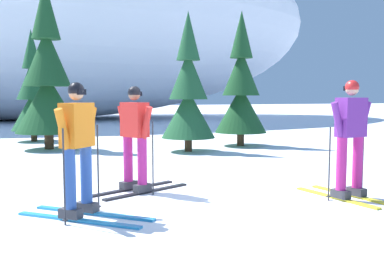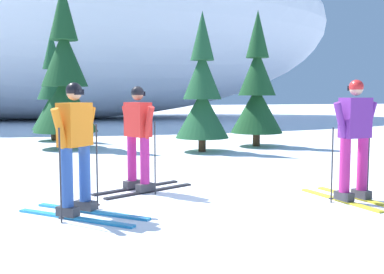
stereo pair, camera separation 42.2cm
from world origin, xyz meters
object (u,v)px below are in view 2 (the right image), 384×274
(skier_red_jacket, at_px, (138,136))
(pine_tree_center_left, at_px, (65,80))
(skier_orange_jacket, at_px, (76,146))
(pine_tree_far_right, at_px, (257,90))
(pine_tree_far_left, at_px, (53,95))
(pine_tree_center_right, at_px, (202,94))
(skier_purple_jacket, at_px, (354,137))

(skier_red_jacket, height_order, pine_tree_center_left, pine_tree_center_left)
(skier_orange_jacket, bearing_deg, pine_tree_far_right, 50.63)
(pine_tree_far_left, distance_m, pine_tree_center_right, 5.88)
(skier_purple_jacket, bearing_deg, pine_tree_far_right, 77.37)
(pine_tree_center_left, relative_size, pine_tree_center_right, 1.25)
(skier_orange_jacket, height_order, pine_tree_far_left, pine_tree_far_left)
(pine_tree_far_left, height_order, pine_tree_center_right, pine_tree_center_right)
(skier_orange_jacket, xyz_separation_m, skier_purple_jacket, (3.92, -0.30, 0.04))
(skier_purple_jacket, height_order, pine_tree_center_left, pine_tree_center_left)
(skier_orange_jacket, relative_size, pine_tree_center_right, 0.45)
(pine_tree_center_left, xyz_separation_m, pine_tree_center_right, (3.59, -1.86, -0.40))
(skier_orange_jacket, relative_size, pine_tree_far_left, 0.46)
(pine_tree_far_right, bearing_deg, skier_purple_jacket, -102.63)
(skier_orange_jacket, distance_m, pine_tree_far_right, 8.69)
(pine_tree_far_left, bearing_deg, pine_tree_center_right, -47.33)
(skier_orange_jacket, distance_m, pine_tree_far_left, 10.24)
(pine_tree_center_left, bearing_deg, skier_orange_jacket, -89.38)
(skier_red_jacket, bearing_deg, pine_tree_center_left, 99.53)
(pine_tree_center_right, relative_size, pine_tree_far_right, 0.93)
(skier_red_jacket, xyz_separation_m, pine_tree_center_left, (-1.09, 6.49, 1.10))
(skier_purple_jacket, xyz_separation_m, pine_tree_center_left, (-4.01, 8.04, 1.06))
(pine_tree_center_left, bearing_deg, skier_purple_jacket, -63.50)
(pine_tree_center_left, relative_size, pine_tree_far_right, 1.17)
(skier_purple_jacket, xyz_separation_m, pine_tree_center_right, (-0.41, 6.17, 0.65))
(skier_orange_jacket, bearing_deg, pine_tree_center_left, 90.62)
(pine_tree_center_right, bearing_deg, skier_purple_jacket, -86.18)
(skier_red_jacket, height_order, skier_purple_jacket, skier_purple_jacket)
(skier_purple_jacket, height_order, pine_tree_center_right, pine_tree_center_right)
(pine_tree_far_left, xyz_separation_m, pine_tree_center_right, (3.99, -4.32, 0.04))
(skier_purple_jacket, distance_m, pine_tree_far_left, 11.40)
(skier_orange_jacket, relative_size, pine_tree_far_right, 0.42)
(pine_tree_center_left, height_order, pine_tree_center_right, pine_tree_center_left)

